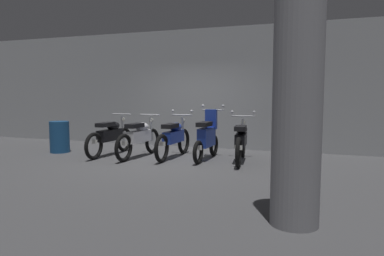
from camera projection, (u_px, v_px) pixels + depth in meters
ground_plane at (168, 160)px, 8.21m from camera, size 80.00×80.00×0.00m
back_wall at (199, 89)px, 10.25m from camera, size 16.00×0.30×3.39m
motorbike_slot_0 at (110, 136)px, 8.89m from camera, size 0.56×1.95×1.03m
motorbike_slot_1 at (139, 137)px, 8.61m from camera, size 0.56×1.95×1.03m
motorbike_slot_2 at (174, 138)px, 8.54m from camera, size 0.59×1.95×1.15m
motorbike_slot_3 at (207, 137)px, 8.31m from camera, size 0.59×1.68×1.29m
motorbike_slot_4 at (241, 140)px, 8.01m from camera, size 0.59×1.95×1.15m
support_pillar at (298, 81)px, 4.03m from camera, size 0.57×0.57×3.39m
trash_bin at (60, 137)px, 9.34m from camera, size 0.50×0.50×0.83m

